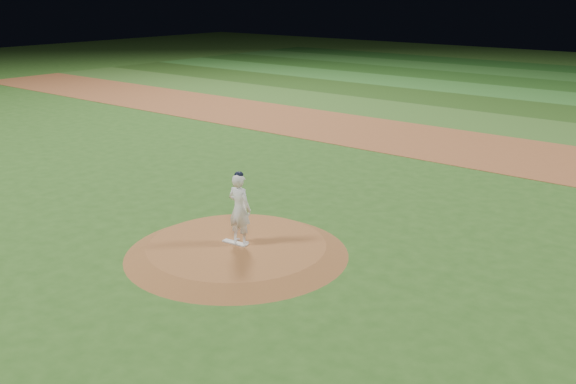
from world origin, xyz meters
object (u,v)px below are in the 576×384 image
(pitcher_on_mound, at_px, (240,208))
(pitchers_mound, at_px, (237,249))
(rosin_bag, at_px, (241,221))
(pitching_rubber, at_px, (235,243))

(pitcher_on_mound, bearing_deg, pitchers_mound, -92.00)
(pitchers_mound, height_order, pitcher_on_mound, pitcher_on_mound)
(rosin_bag, height_order, pitcher_on_mound, pitcher_on_mound)
(pitchers_mound, xyz_separation_m, pitcher_on_mound, (0.00, 0.13, 1.02))
(pitching_rubber, height_order, rosin_bag, rosin_bag)
(pitchers_mound, relative_size, pitcher_on_mound, 3.01)
(rosin_bag, xyz_separation_m, pitcher_on_mound, (0.99, -1.08, 0.86))
(pitcher_on_mound, bearing_deg, pitching_rubber, -116.51)
(rosin_bag, bearing_deg, pitcher_on_mound, -47.42)
(pitchers_mound, xyz_separation_m, rosin_bag, (-0.99, 1.20, 0.16))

